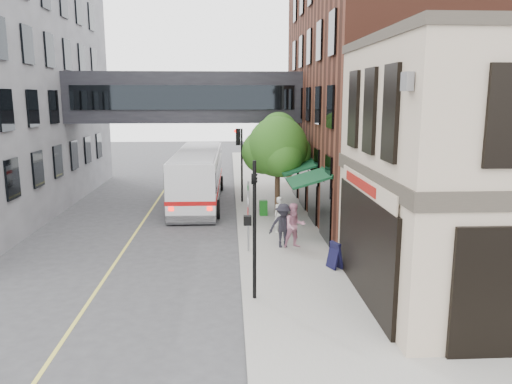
{
  "coord_description": "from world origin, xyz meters",
  "views": [
    {
      "loc": [
        -0.39,
        -13.24,
        6.63
      ],
      "look_at": [
        0.62,
        5.22,
        3.03
      ],
      "focal_mm": 35.0,
      "sensor_mm": 36.0,
      "label": 1
    }
  ],
  "objects": [
    {
      "name": "ground",
      "position": [
        0.0,
        0.0,
        0.0
      ],
      "size": [
        120.0,
        120.0,
        0.0
      ],
      "primitive_type": "plane",
      "color": "#38383A",
      "rests_on": "ground"
    },
    {
      "name": "sidewalk_main",
      "position": [
        2.0,
        14.0,
        0.07
      ],
      "size": [
        4.0,
        60.0,
        0.15
      ],
      "primitive_type": "cube",
      "color": "gray",
      "rests_on": "ground"
    },
    {
      "name": "brick_building",
      "position": [
        9.98,
        15.0,
        6.99
      ],
      "size": [
        13.76,
        18.0,
        14.0
      ],
      "color": "#4B2317",
      "rests_on": "ground"
    },
    {
      "name": "skyway_bridge",
      "position": [
        -3.0,
        18.0,
        6.5
      ],
      "size": [
        14.0,
        3.18,
        3.0
      ],
      "color": "black",
      "rests_on": "ground"
    },
    {
      "name": "traffic_signal_near",
      "position": [
        0.37,
        2.0,
        2.98
      ],
      "size": [
        0.44,
        0.22,
        4.6
      ],
      "color": "black",
      "rests_on": "sidewalk_main"
    },
    {
      "name": "traffic_signal_far",
      "position": [
        0.26,
        17.0,
        3.34
      ],
      "size": [
        0.53,
        0.28,
        4.5
      ],
      "color": "black",
      "rests_on": "sidewalk_main"
    },
    {
      "name": "street_sign_pole",
      "position": [
        0.39,
        7.0,
        1.93
      ],
      "size": [
        0.08,
        0.75,
        3.0
      ],
      "color": "gray",
      "rests_on": "sidewalk_main"
    },
    {
      "name": "street_tree",
      "position": [
        2.19,
        13.22,
        3.91
      ],
      "size": [
        3.8,
        3.2,
        5.6
      ],
      "color": "#382619",
      "rests_on": "sidewalk_main"
    },
    {
      "name": "lane_marking",
      "position": [
        -5.0,
        10.0,
        0.01
      ],
      "size": [
        0.12,
        40.0,
        0.01
      ],
      "primitive_type": "cube",
      "color": "#D8CC4C",
      "rests_on": "ground"
    },
    {
      "name": "bus",
      "position": [
        -2.32,
        17.67,
        1.79
      ],
      "size": [
        2.99,
        11.93,
        3.2
      ],
      "color": "silver",
      "rests_on": "ground"
    },
    {
      "name": "pedestrian_a",
      "position": [
        2.03,
        9.85,
        1.01
      ],
      "size": [
        0.72,
        0.58,
        1.72
      ],
      "primitive_type": "imported",
      "rotation": [
        0.0,
        0.0,
        0.3
      ],
      "color": "silver",
      "rests_on": "sidewalk_main"
    },
    {
      "name": "pedestrian_b",
      "position": [
        2.4,
        7.39,
        1.12
      ],
      "size": [
        1.06,
        0.89,
        1.95
      ],
      "primitive_type": "imported",
      "rotation": [
        0.0,
        0.0,
        0.17
      ],
      "color": "#C47F98",
      "rests_on": "sidewalk_main"
    },
    {
      "name": "pedestrian_c",
      "position": [
        1.92,
        7.48,
        1.11
      ],
      "size": [
        1.31,
        0.84,
        1.92
      ],
      "primitive_type": "imported",
      "rotation": [
        0.0,
        0.0,
        0.11
      ],
      "color": "black",
      "rests_on": "sidewalk_main"
    },
    {
      "name": "newspaper_box",
      "position": [
        1.47,
        13.33,
        0.57
      ],
      "size": [
        0.44,
        0.4,
        0.84
      ],
      "primitive_type": "cube",
      "rotation": [
        0.0,
        0.0,
        0.06
      ],
      "color": "#145B16",
      "rests_on": "sidewalk_main"
    },
    {
      "name": "sandwich_board",
      "position": [
        3.6,
        4.68,
        0.66
      ],
      "size": [
        0.57,
        0.67,
        1.02
      ],
      "primitive_type": "cube",
      "rotation": [
        0.0,
        0.0,
        0.42
      ],
      "color": "black",
      "rests_on": "sidewalk_main"
    }
  ]
}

